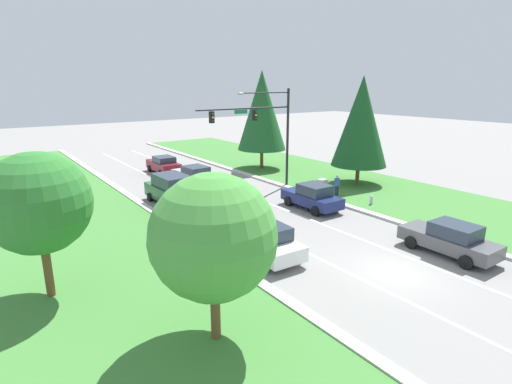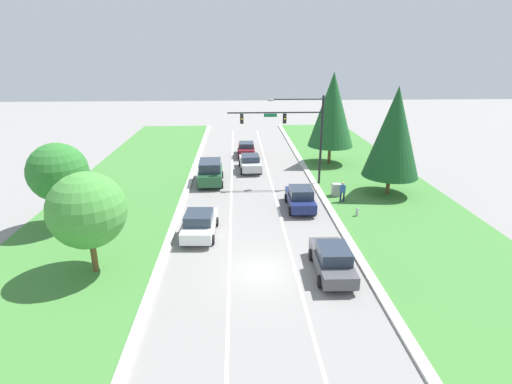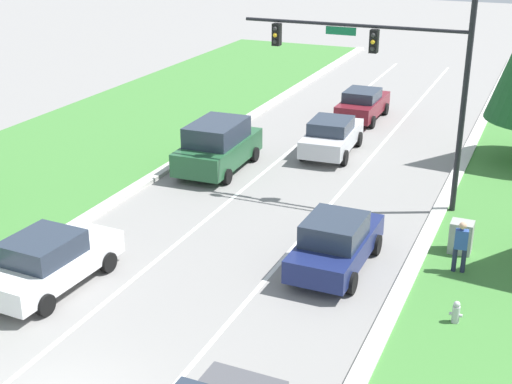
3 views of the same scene
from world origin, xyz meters
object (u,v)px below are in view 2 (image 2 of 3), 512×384
object	(u,v)px
conifer_near_right_tree	(332,110)
traffic_signal_mast	(295,126)
conifer_far_right_tree	(394,132)
pedestrian	(343,191)
oak_far_left_tree	(87,210)
navy_sedan	(300,198)
oak_near_left_tree	(58,172)
fire_hydrant	(357,212)
forest_suv	(210,172)
utility_cabinet	(336,190)
graphite_sedan	(332,260)
silver_sedan	(250,162)
white_sedan	(200,223)
burgundy_sedan	(246,149)

from	to	relation	value
conifer_near_right_tree	traffic_signal_mast	bearing A→B (deg)	-125.20
conifer_far_right_tree	pedestrian	bearing A→B (deg)	-158.23
oak_far_left_tree	navy_sedan	bearing A→B (deg)	34.86
oak_near_left_tree	fire_hydrant	bearing A→B (deg)	2.05
forest_suv	oak_far_left_tree	world-z (taller)	oak_far_left_tree
utility_cabinet	pedestrian	bearing A→B (deg)	-83.70
oak_near_left_tree	graphite_sedan	bearing A→B (deg)	-22.48
graphite_sedan	silver_sedan	xyz separation A→B (m)	(-3.69, 19.87, 0.01)
white_sedan	utility_cabinet	world-z (taller)	white_sedan
silver_sedan	oak_near_left_tree	xyz separation A→B (m)	(-12.94, -12.99, 3.02)
burgundy_sedan	forest_suv	bearing A→B (deg)	-109.34
pedestrian	navy_sedan	bearing A→B (deg)	10.24
oak_far_left_tree	conifer_near_right_tree	bearing A→B (deg)	50.55
forest_suv	conifer_near_right_tree	distance (m)	14.34
navy_sedan	burgundy_sedan	bearing A→B (deg)	103.19
silver_sedan	conifer_far_right_tree	distance (m)	14.25
graphite_sedan	navy_sedan	bearing A→B (deg)	92.58
traffic_signal_mast	graphite_sedan	distance (m)	15.84
traffic_signal_mast	forest_suv	xyz separation A→B (m)	(-7.40, 0.79, -4.19)
traffic_signal_mast	forest_suv	size ratio (longest dim) A/B	1.69
forest_suv	navy_sedan	xyz separation A→B (m)	(7.15, -6.57, -0.20)
utility_cabinet	oak_far_left_tree	bearing A→B (deg)	-144.84
traffic_signal_mast	conifer_near_right_tree	size ratio (longest dim) A/B	0.87
graphite_sedan	silver_sedan	bearing A→B (deg)	101.54
navy_sedan	conifer_near_right_tree	size ratio (longest dim) A/B	0.47
burgundy_sedan	utility_cabinet	bearing A→B (deg)	-62.94
white_sedan	pedestrian	world-z (taller)	pedestrian
oak_far_left_tree	white_sedan	bearing A→B (deg)	39.70
fire_hydrant	oak_near_left_tree	bearing A→B (deg)	-177.95
traffic_signal_mast	navy_sedan	world-z (taller)	traffic_signal_mast
oak_far_left_tree	fire_hydrant	bearing A→B (deg)	22.76
silver_sedan	oak_near_left_tree	distance (m)	18.59
pedestrian	oak_near_left_tree	size ratio (longest dim) A/B	0.29
graphite_sedan	navy_sedan	size ratio (longest dim) A/B	1.05
navy_sedan	conifer_far_right_tree	world-z (taller)	conifer_far_right_tree
forest_suv	oak_near_left_tree	bearing A→B (deg)	-136.98
traffic_signal_mast	silver_sedan	bearing A→B (deg)	128.29
forest_suv	conifer_near_right_tree	world-z (taller)	conifer_near_right_tree
burgundy_sedan	conifer_far_right_tree	bearing A→B (deg)	-49.60
fire_hydrant	traffic_signal_mast	bearing A→B (deg)	115.44
oak_near_left_tree	conifer_far_right_tree	xyz separation A→B (m)	(24.13, 5.34, 1.37)
silver_sedan	oak_far_left_tree	bearing A→B (deg)	-118.40
forest_suv	conifer_near_right_tree	bearing A→B (deg)	24.48
forest_suv	conifer_far_right_tree	world-z (taller)	conifer_far_right_tree
burgundy_sedan	conifer_far_right_tree	xyz separation A→B (m)	(11.41, -13.58, 4.41)
burgundy_sedan	silver_sedan	xyz separation A→B (m)	(0.21, -5.93, 0.02)
burgundy_sedan	white_sedan	size ratio (longest dim) A/B	0.97
oak_near_left_tree	traffic_signal_mast	bearing A→B (deg)	26.64
conifer_near_right_tree	oak_near_left_tree	bearing A→B (deg)	-144.77
utility_cabinet	oak_far_left_tree	size ratio (longest dim) A/B	0.20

